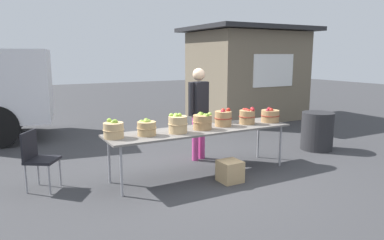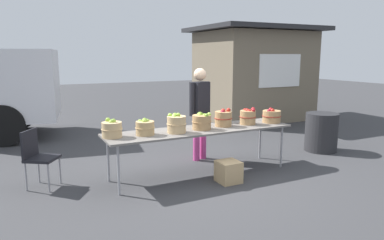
{
  "view_description": "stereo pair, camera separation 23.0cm",
  "coord_description": "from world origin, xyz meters",
  "px_view_note": "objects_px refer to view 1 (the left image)",
  "views": [
    {
      "loc": [
        -2.82,
        -4.84,
        1.92
      ],
      "look_at": [
        0.0,
        0.3,
        0.85
      ],
      "focal_mm": 33.29,
      "sensor_mm": 36.0,
      "label": 1
    },
    {
      "loc": [
        -2.62,
        -4.95,
        1.92
      ],
      "look_at": [
        0.0,
        0.3,
        0.85
      ],
      "focal_mm": 33.29,
      "sensor_mm": 36.0,
      "label": 2
    }
  ],
  "objects_px": {
    "produce_crate": "(230,171)",
    "apple_basket_red_1": "(247,116)",
    "folding_chair": "(37,155)",
    "apple_basket_green_0": "(114,130)",
    "apple_basket_green_2": "(178,124)",
    "market_table": "(201,131)",
    "apple_basket_green_3": "(202,121)",
    "trash_barrel": "(317,131)",
    "apple_basket_red_0": "(223,118)",
    "apple_basket_red_2": "(270,116)",
    "apple_basket_green_1": "(147,128)",
    "vendor_adult": "(199,107)"
  },
  "relations": [
    {
      "from": "produce_crate",
      "to": "apple_basket_red_1",
      "type": "bearing_deg",
      "value": 36.65
    },
    {
      "from": "apple_basket_red_1",
      "to": "folding_chair",
      "type": "xyz_separation_m",
      "value": [
        -3.32,
        0.53,
        -0.38
      ]
    },
    {
      "from": "apple_basket_green_0",
      "to": "apple_basket_green_2",
      "type": "relative_size",
      "value": 0.99
    },
    {
      "from": "market_table",
      "to": "apple_basket_green_3",
      "type": "xyz_separation_m",
      "value": [
        0.01,
        -0.02,
        0.16
      ]
    },
    {
      "from": "apple_basket_green_2",
      "to": "apple_basket_red_1",
      "type": "height_order",
      "value": "apple_basket_green_2"
    },
    {
      "from": "trash_barrel",
      "to": "produce_crate",
      "type": "xyz_separation_m",
      "value": [
        -2.66,
        -0.71,
        -0.22
      ]
    },
    {
      "from": "apple_basket_red_0",
      "to": "apple_basket_red_2",
      "type": "distance_m",
      "value": 0.94
    },
    {
      "from": "apple_basket_red_1",
      "to": "apple_basket_green_1",
      "type": "bearing_deg",
      "value": -179.92
    },
    {
      "from": "folding_chair",
      "to": "apple_basket_green_3",
      "type": "bearing_deg",
      "value": -69.81
    },
    {
      "from": "apple_basket_green_2",
      "to": "vendor_adult",
      "type": "xyz_separation_m",
      "value": [
        0.83,
        0.81,
        0.1
      ]
    },
    {
      "from": "apple_basket_green_2",
      "to": "apple_basket_red_0",
      "type": "bearing_deg",
      "value": 7.07
    },
    {
      "from": "apple_basket_green_1",
      "to": "folding_chair",
      "type": "bearing_deg",
      "value": 160.01
    },
    {
      "from": "apple_basket_red_1",
      "to": "apple_basket_red_2",
      "type": "xyz_separation_m",
      "value": [
        0.47,
        -0.05,
        -0.02
      ]
    },
    {
      "from": "market_table",
      "to": "folding_chair",
      "type": "height_order",
      "value": "folding_chair"
    },
    {
      "from": "apple_basket_red_1",
      "to": "produce_crate",
      "type": "distance_m",
      "value": 1.14
    },
    {
      "from": "apple_basket_green_3",
      "to": "trash_barrel",
      "type": "xyz_separation_m",
      "value": [
        2.86,
        0.2,
        -0.49
      ]
    },
    {
      "from": "apple_basket_green_1",
      "to": "vendor_adult",
      "type": "distance_m",
      "value": 1.51
    },
    {
      "from": "apple_basket_green_2",
      "to": "apple_basket_red_1",
      "type": "xyz_separation_m",
      "value": [
        1.38,
        0.07,
        -0.01
      ]
    },
    {
      "from": "apple_basket_green_3",
      "to": "produce_crate",
      "type": "height_order",
      "value": "apple_basket_green_3"
    },
    {
      "from": "apple_basket_red_0",
      "to": "apple_basket_green_0",
      "type": "bearing_deg",
      "value": 179.49
    },
    {
      "from": "apple_basket_red_0",
      "to": "apple_basket_red_1",
      "type": "bearing_deg",
      "value": -5.34
    },
    {
      "from": "apple_basket_green_0",
      "to": "vendor_adult",
      "type": "xyz_separation_m",
      "value": [
        1.79,
        0.68,
        0.13
      ]
    },
    {
      "from": "apple_basket_green_2",
      "to": "vendor_adult",
      "type": "relative_size",
      "value": 0.18
    },
    {
      "from": "apple_basket_green_2",
      "to": "trash_barrel",
      "type": "height_order",
      "value": "apple_basket_green_2"
    },
    {
      "from": "apple_basket_green_1",
      "to": "apple_basket_green_3",
      "type": "height_order",
      "value": "apple_basket_green_3"
    },
    {
      "from": "apple_basket_red_2",
      "to": "apple_basket_green_0",
      "type": "bearing_deg",
      "value": 177.83
    },
    {
      "from": "vendor_adult",
      "to": "produce_crate",
      "type": "xyz_separation_m",
      "value": [
        -0.17,
        -1.27,
        -0.83
      ]
    },
    {
      "from": "apple_basket_green_0",
      "to": "apple_basket_red_2",
      "type": "relative_size",
      "value": 0.91
    },
    {
      "from": "trash_barrel",
      "to": "folding_chair",
      "type": "bearing_deg",
      "value": 176.22
    },
    {
      "from": "apple_basket_green_0",
      "to": "folding_chair",
      "type": "xyz_separation_m",
      "value": [
        -0.99,
        0.47,
        -0.36
      ]
    },
    {
      "from": "apple_basket_red_0",
      "to": "folding_chair",
      "type": "bearing_deg",
      "value": 170.32
    },
    {
      "from": "apple_basket_red_1",
      "to": "vendor_adult",
      "type": "height_order",
      "value": "vendor_adult"
    },
    {
      "from": "market_table",
      "to": "apple_basket_red_2",
      "type": "bearing_deg",
      "value": -1.98
    },
    {
      "from": "apple_basket_red_0",
      "to": "apple_basket_red_2",
      "type": "bearing_deg",
      "value": -5.47
    },
    {
      "from": "vendor_adult",
      "to": "folding_chair",
      "type": "xyz_separation_m",
      "value": [
        -2.78,
        -0.21,
        -0.49
      ]
    },
    {
      "from": "apple_basket_green_3",
      "to": "apple_basket_red_0",
      "type": "bearing_deg",
      "value": 8.35
    },
    {
      "from": "market_table",
      "to": "apple_basket_red_1",
      "type": "bearing_deg",
      "value": -0.12
    },
    {
      "from": "vendor_adult",
      "to": "folding_chair",
      "type": "distance_m",
      "value": 2.83
    },
    {
      "from": "apple_basket_red_0",
      "to": "vendor_adult",
      "type": "xyz_separation_m",
      "value": [
        -0.08,
        0.69,
        0.11
      ]
    },
    {
      "from": "apple_basket_green_0",
      "to": "trash_barrel",
      "type": "relative_size",
      "value": 0.4
    },
    {
      "from": "trash_barrel",
      "to": "produce_crate",
      "type": "distance_m",
      "value": 2.76
    },
    {
      "from": "folding_chair",
      "to": "produce_crate",
      "type": "xyz_separation_m",
      "value": [
        2.61,
        -1.06,
        -0.34
      ]
    },
    {
      "from": "vendor_adult",
      "to": "folding_chair",
      "type": "relative_size",
      "value": 1.97
    },
    {
      "from": "apple_basket_red_0",
      "to": "produce_crate",
      "type": "xyz_separation_m",
      "value": [
        -0.25,
        -0.57,
        -0.72
      ]
    },
    {
      "from": "market_table",
      "to": "folding_chair",
      "type": "xyz_separation_m",
      "value": [
        -2.4,
        0.53,
        -0.21
      ]
    },
    {
      "from": "apple_basket_red_0",
      "to": "produce_crate",
      "type": "relative_size",
      "value": 0.92
    },
    {
      "from": "apple_basket_green_3",
      "to": "apple_basket_red_0",
      "type": "relative_size",
      "value": 1.05
    },
    {
      "from": "apple_basket_red_2",
      "to": "folding_chair",
      "type": "xyz_separation_m",
      "value": [
        -3.79,
        0.58,
        -0.35
      ]
    },
    {
      "from": "apple_basket_red_0",
      "to": "apple_basket_green_2",
      "type": "bearing_deg",
      "value": -172.93
    },
    {
      "from": "market_table",
      "to": "produce_crate",
      "type": "xyz_separation_m",
      "value": [
        0.21,
        -0.53,
        -0.55
      ]
    }
  ]
}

